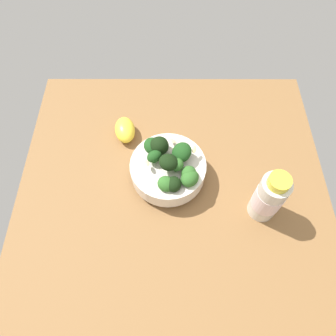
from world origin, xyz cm
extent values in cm
cube|color=brown|center=(0.00, 0.00, -1.88)|extent=(71.90, 71.90, 3.76)
cylinder|color=silver|center=(-3.98, -1.14, 0.70)|extent=(9.39, 9.39, 1.40)
cylinder|color=silver|center=(-3.98, -1.14, 3.50)|extent=(17.08, 17.08, 4.20)
cylinder|color=beige|center=(-3.98, -1.14, 5.21)|extent=(14.76, 14.76, 0.80)
cylinder|color=#589D47|center=(-7.99, -4.47, 4.88)|extent=(2.24, 1.97, 1.89)
ellipsoid|color=#194216|center=(-7.99, -4.47, 6.87)|extent=(6.38, 6.88, 5.07)
cylinder|color=#2F662B|center=(-0.09, 3.49, 4.78)|extent=(1.55, 1.50, 1.57)
ellipsoid|color=#2D6023|center=(-0.09, 3.49, 6.57)|extent=(5.75, 6.04, 4.04)
cylinder|color=#589D47|center=(-4.85, -4.12, 6.03)|extent=(1.57, 1.80, 1.62)
ellipsoid|color=#194216|center=(-4.85, -4.12, 7.56)|extent=(4.24, 4.52, 3.19)
cylinder|color=#2F662B|center=(1.44, -0.05, 4.87)|extent=(1.83, 1.79, 1.59)
ellipsoid|color=black|center=(1.44, -0.05, 6.57)|extent=(4.22, 4.48, 3.61)
cylinder|color=#589D47|center=(-2.77, -1.01, 6.63)|extent=(2.18, 2.00, 1.86)
ellipsoid|color=black|center=(-2.77, -1.01, 8.58)|extent=(6.55, 6.52, 4.45)
cylinder|color=#589D47|center=(-7.62, -3.10, 5.79)|extent=(2.06, 2.07, 1.42)
ellipsoid|color=black|center=(-7.62, -3.10, 7.56)|extent=(6.05, 5.65, 5.11)
cylinder|color=#3C7A32|center=(1.38, -1.52, 4.97)|extent=(1.55, 1.65, 1.62)
ellipsoid|color=#2D6023|center=(1.38, -1.52, 6.60)|extent=(5.11, 4.88, 4.12)
cylinder|color=#2F662B|center=(-1.15, 3.33, 5.17)|extent=(1.79, 1.69, 1.30)
ellipsoid|color=#2D6023|center=(-1.15, 3.33, 6.74)|extent=(4.55, 4.54, 3.57)
cylinder|color=#3C7A32|center=(-5.61, 1.83, 6.25)|extent=(2.11, 2.00, 1.34)
ellipsoid|color=#194216|center=(-5.61, 1.83, 8.04)|extent=(6.75, 6.51, 4.54)
cylinder|color=#2F662B|center=(-2.67, 0.77, 6.04)|extent=(1.41, 1.50, 1.84)
ellipsoid|color=#2D6023|center=(-2.67, 0.77, 7.73)|extent=(4.13, 4.38, 3.52)
ellipsoid|color=#DBBC84|center=(-3.07, -5.69, 7.76)|extent=(2.02, 1.52, 0.87)
ellipsoid|color=#DBBC84|center=(-6.35, 4.55, 8.13)|extent=(1.92, 1.28, 0.90)
ellipsoid|color=#DBBC84|center=(-9.50, 0.48, 6.80)|extent=(1.89, 2.07, 0.72)
ellipsoid|color=yellow|center=(-16.09, -11.98, 2.10)|extent=(8.36, 6.25, 4.20)
cylinder|color=beige|center=(4.45, 19.58, 6.35)|extent=(5.95, 5.95, 12.70)
cylinder|color=gold|center=(4.45, 19.58, 13.62)|extent=(4.31, 4.31, 1.84)
cylinder|color=silver|center=(4.45, 19.58, 6.37)|extent=(6.07, 6.07, 5.44)
camera|label=1|loc=(30.81, -1.09, 64.65)|focal=33.04mm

